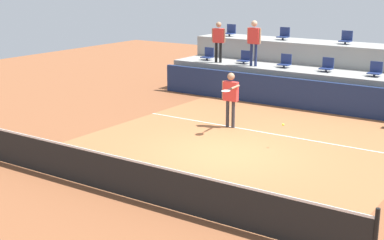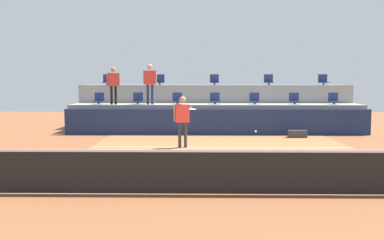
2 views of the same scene
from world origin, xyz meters
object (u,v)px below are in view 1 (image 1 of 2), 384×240
Objects in this scene: stadium_chair_lower_mid_left at (285,62)px; stadium_chair_lower_center at (327,66)px; stadium_chair_upper_center at (346,39)px; stadium_chair_upper_left at (284,35)px; stadium_chair_lower_mid_right at (375,70)px; stadium_chair_upper_far_left at (230,31)px; tennis_player at (230,94)px; spectator_in_grey at (254,38)px; spectator_leaning_on_rail at (219,38)px; stadium_chair_lower_far_left at (208,55)px; stadium_chair_lower_left at (245,58)px; tennis_ball at (283,125)px.

stadium_chair_lower_mid_left is 1.70m from stadium_chair_lower_center.
stadium_chair_upper_left is at bearing 180.00° from stadium_chair_upper_center.
stadium_chair_lower_mid_right is 1.00× the size of stadium_chair_upper_far_left.
stadium_chair_upper_center is (-1.75, 1.80, 0.85)m from stadium_chair_lower_mid_right.
tennis_player is 0.99× the size of spectator_in_grey.
stadium_chair_lower_mid_right is at bearing 3.48° from spectator_leaning_on_rail.
spectator_leaning_on_rail is at bearing -27.20° from stadium_chair_lower_far_left.
spectator_leaning_on_rail is at bearing -159.40° from stadium_chair_lower_left.
stadium_chair_lower_far_left is 1.99m from stadium_chair_upper_far_left.
stadium_chair_lower_mid_right is at bearing 0.00° from stadium_chair_lower_center.
tennis_ball is (4.59, -6.01, -0.77)m from stadium_chair_lower_left.
stadium_chair_lower_center is at bearing 180.00° from stadium_chair_lower_mid_right.
stadium_chair_lower_mid_right is at bearing -14.34° from stadium_chair_upper_far_left.
stadium_chair_lower_mid_left is (3.56, 0.00, 0.00)m from stadium_chair_lower_far_left.
stadium_chair_lower_mid_right is 0.29× the size of tennis_player.
stadium_chair_lower_mid_right is at bearing 4.69° from spectator_in_grey.
stadium_chair_upper_far_left is at bearing 180.00° from stadium_chair_upper_center.
stadium_chair_lower_far_left is 3.56m from stadium_chair_lower_mid_left.
spectator_in_grey reaches higher than stadium_chair_lower_far_left.
tennis_player is (4.00, -4.91, -0.37)m from stadium_chair_lower_far_left.
spectator_in_grey is (-1.19, -0.38, 0.87)m from stadium_chair_lower_mid_left.
stadium_chair_lower_center is at bearing 4.86° from spectator_leaning_on_rail.
stadium_chair_lower_mid_left and stadium_chair_lower_center have the same top height.
stadium_chair_upper_far_left reaches higher than tennis_player.
stadium_chair_lower_mid_right reaches higher than tennis_player.
stadium_chair_lower_left is 7.65× the size of tennis_ball.
stadium_chair_lower_center and stadium_chair_lower_mid_right have the same top height.
stadium_chair_upper_center is 5.05m from spectator_leaning_on_rail.
stadium_chair_lower_far_left is 1.00× the size of stadium_chair_lower_left.
stadium_chair_lower_far_left is 0.29× the size of spectator_in_grey.
stadium_chair_lower_far_left is 3.29m from stadium_chair_upper_left.
spectator_leaning_on_rail reaches higher than stadium_chair_lower_far_left.
stadium_chair_lower_mid_right is 1.00× the size of stadium_chair_upper_left.
stadium_chair_lower_mid_left is 1.00× the size of stadium_chair_upper_center.
stadium_chair_lower_mid_left is 0.31× the size of spectator_leaning_on_rail.
stadium_chair_lower_center is at bearing 7.56° from spectator_in_grey.
spectator_leaning_on_rail is (-3.26, 4.53, 1.15)m from tennis_player.
stadium_chair_lower_mid_left is 1.00× the size of stadium_chair_upper_left.
spectator_leaning_on_rail is (-1.87, -2.18, -0.07)m from stadium_chair_upper_left.
stadium_chair_upper_left is (0.85, 1.80, 0.85)m from stadium_chair_lower_left.
stadium_chair_lower_center is 1.00× the size of stadium_chair_upper_center.
stadium_chair_upper_far_left is 2.60m from stadium_chair_upper_left.
stadium_chair_upper_far_left is (-3.55, 1.80, 0.85)m from stadium_chair_lower_mid_left.
spectator_leaning_on_rail is (-4.55, -2.18, -0.07)m from stadium_chair_upper_center.
tennis_player is at bearing -100.91° from stadium_chair_upper_center.
tennis_player is at bearing -121.82° from stadium_chair_lower_mid_right.
stadium_chair_lower_far_left is 5.26m from stadium_chair_lower_center.
stadium_chair_upper_center is at bearing 46.04° from stadium_chair_lower_mid_left.
stadium_chair_upper_far_left is 0.29× the size of tennis_player.
stadium_chair_lower_far_left is 7.05m from stadium_chair_lower_mid_right.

